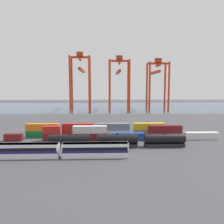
{
  "coord_description": "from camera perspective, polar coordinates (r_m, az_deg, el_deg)",
  "views": [
    {
      "loc": [
        -3.84,
        -79.78,
        19.16
      ],
      "look_at": [
        0.22,
        35.77,
        6.13
      ],
      "focal_mm": 36.2,
      "sensor_mm": 36.0,
      "label": 1
    }
  ],
  "objects": [
    {
      "name": "gantry_crane_central",
      "position": [
        182.59,
        1.77,
        8.7
      ],
      "size": [
        16.73,
        39.25,
        43.08
      ],
      "color": "red",
      "rests_on": "ground_plane"
    },
    {
      "name": "gantry_crane_east",
      "position": [
        186.68,
        11.26,
        8.29
      ],
      "size": [
        16.55,
        37.23,
        41.23
      ],
      "color": "red",
      "rests_on": "ground_plane"
    },
    {
      "name": "shipping_container_3",
      "position": [
        81.83,
        -5.58,
        -6.21
      ],
      "size": [
        12.1,
        2.44,
        2.6
      ],
      "primitive_type": "cube",
      "color": "maroon",
      "rests_on": "ground_plane"
    },
    {
      "name": "gantry_crane_west",
      "position": [
        183.29,
        -7.91,
        9.09
      ],
      "size": [
        16.2,
        40.74,
        45.73
      ],
      "color": "red",
      "rests_on": "ground_plane"
    },
    {
      "name": "shipping_container_16",
      "position": [
        88.36,
        9.3,
        -3.6
      ],
      "size": [
        12.1,
        2.44,
        2.6
      ],
      "primitive_type": "cube",
      "color": "gold",
      "rests_on": "shipping_container_15"
    },
    {
      "name": "shipping_container_8",
      "position": [
        89.06,
        21.65,
        -5.6
      ],
      "size": [
        12.1,
        2.44,
        2.6
      ],
      "primitive_type": "cube",
      "color": "silver",
      "rests_on": "ground_plane"
    },
    {
      "name": "shipping_container_14",
      "position": [
        86.74,
        0.44,
        -3.7
      ],
      "size": [
        12.1,
        2.44,
        2.6
      ],
      "primitive_type": "cube",
      "color": "slate",
      "rests_on": "shipping_container_13"
    },
    {
      "name": "passenger_train",
      "position": [
        63.57,
        -12.89,
        -9.26
      ],
      "size": [
        36.99,
        3.14,
        3.9
      ],
      "color": "silver",
      "rests_on": "ground_plane"
    },
    {
      "name": "shipping_container_13",
      "position": [
        87.23,
        0.43,
        -5.38
      ],
      "size": [
        12.1,
        2.44,
        2.6
      ],
      "primitive_type": "cube",
      "color": "silver",
      "rests_on": "ground_plane"
    },
    {
      "name": "shipping_container_1",
      "position": [
        83.78,
        -14.92,
        -6.1
      ],
      "size": [
        6.04,
        2.44,
        2.6
      ],
      "primitive_type": "cube",
      "color": "maroon",
      "rests_on": "ground_plane"
    },
    {
      "name": "shipping_container_5",
      "position": [
        82.11,
        3.95,
        -6.15
      ],
      "size": [
        12.1,
        2.44,
        2.6
      ],
      "primitive_type": "cube",
      "color": "#1C4299",
      "rests_on": "ground_plane"
    },
    {
      "name": "shipping_container_10",
      "position": [
        89.81,
        -17.22,
        -3.64
      ],
      "size": [
        12.1,
        2.44,
        2.6
      ],
      "primitive_type": "cube",
      "color": "orange",
      "rests_on": "shipping_container_9"
    },
    {
      "name": "shipping_container_6",
      "position": [
        84.58,
        13.16,
        -5.93
      ],
      "size": [
        12.1,
        2.44,
        2.6
      ],
      "primitive_type": "cube",
      "color": "#AD211C",
      "rests_on": "ground_plane"
    },
    {
      "name": "shipping_container_0",
      "position": [
        87.79,
        -23.61,
        -5.85
      ],
      "size": [
        6.04,
        2.44,
        2.6
      ],
      "primitive_type": "cube",
      "color": "maroon",
      "rests_on": "ground_plane"
    },
    {
      "name": "shipping_container_7",
      "position": [
        84.07,
        13.21,
        -4.2
      ],
      "size": [
        12.1,
        2.44,
        2.6
      ],
      "primitive_type": "cube",
      "color": "maroon",
      "rests_on": "shipping_container_6"
    },
    {
      "name": "freight_tank_row",
      "position": [
        72.14,
        1.36,
        -7.21
      ],
      "size": [
        42.95,
        3.05,
        4.51
      ],
      "color": "#232326",
      "rests_on": "ground_plane"
    },
    {
      "name": "harbour_water",
      "position": [
        214.36,
        -0.98,
        1.3
      ],
      "size": [
        400.0,
        110.0,
        0.01
      ],
      "primitive_type": "cube",
      "color": "#384C60",
      "rests_on": "ground_plane"
    },
    {
      "name": "shipping_container_12",
      "position": [
        87.23,
        -8.55,
        -3.72
      ],
      "size": [
        12.1,
        2.44,
        2.6
      ],
      "primitive_type": "cube",
      "color": "#AD211C",
      "rests_on": "shipping_container_11"
    },
    {
      "name": "shipping_container_15",
      "position": [
        88.85,
        9.27,
        -5.25
      ],
      "size": [
        12.1,
        2.44,
        2.6
      ],
      "primitive_type": "cube",
      "color": "slate",
      "rests_on": "ground_plane"
    },
    {
      "name": "shipping_container_2",
      "position": [
        83.26,
        -14.97,
        -4.35
      ],
      "size": [
        6.04,
        2.44,
        2.6
      ],
      "primitive_type": "cube",
      "color": "#AD211C",
      "rests_on": "shipping_container_1"
    },
    {
      "name": "shipping_container_9",
      "position": [
        90.28,
        -17.16,
        -5.27
      ],
      "size": [
        12.1,
        2.44,
        2.6
      ],
      "primitive_type": "cube",
      "color": "#197538",
      "rests_on": "ground_plane"
    },
    {
      "name": "shipping_container_11",
      "position": [
        87.72,
        -8.52,
        -5.39
      ],
      "size": [
        12.1,
        2.44,
        2.6
      ],
      "primitive_type": "cube",
      "color": "#AD211C",
      "rests_on": "ground_plane"
    },
    {
      "name": "shipping_container_4",
      "position": [
        81.31,
        -5.6,
        -4.42
      ],
      "size": [
        12.1,
        2.44,
        2.6
      ],
      "primitive_type": "cube",
      "color": "silver",
      "rests_on": "shipping_container_3"
    },
    {
      "name": "ground_plane",
      "position": [
        121.36,
        -0.17,
        -2.65
      ],
      "size": [
        420.0,
        420.0,
        0.0
      ],
      "primitive_type": "plane",
      "color": "#424247"
    }
  ]
}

